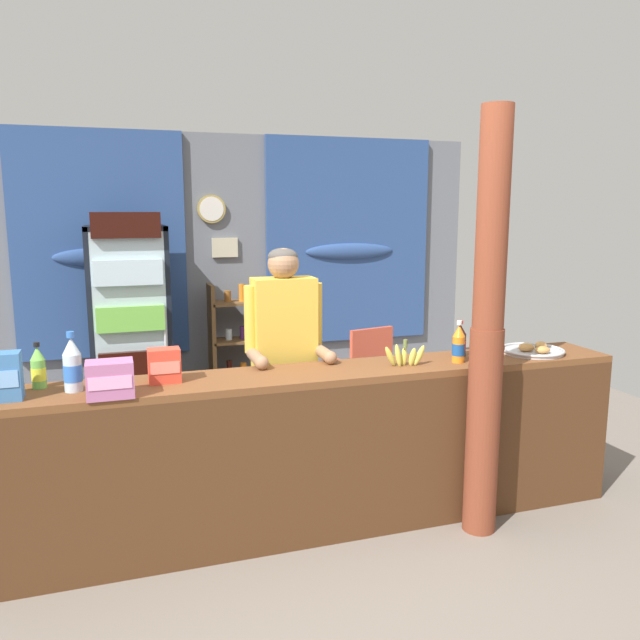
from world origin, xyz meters
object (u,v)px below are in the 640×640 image
object	(u,v)px
plastic_lawn_chair	(363,368)
snack_box_wafer	(110,379)
soda_bottle_lime_soda	(38,369)
drink_fridge	(130,314)
snack_box_crackers	(164,365)
snack_box_biscuit	(1,377)
shopkeeper	(284,346)
stall_counter	(335,439)
soda_bottle_orange_soda	(459,345)
soda_bottle_cola	(460,341)
pastry_tray	(533,350)
soda_bottle_water	(72,366)
bottle_shelf_rack	(236,344)
timber_post	(487,337)
banana_bunch	(405,356)

from	to	relation	value
plastic_lawn_chair	snack_box_wafer	xyz separation A→B (m)	(-2.06, -1.81, 0.54)
soda_bottle_lime_soda	drink_fridge	bearing A→B (deg)	75.80
snack_box_crackers	snack_box_biscuit	size ratio (longest dim) A/B	0.78
shopkeeper	soda_bottle_lime_soda	xyz separation A→B (m)	(-1.37, -0.28, 0.03)
stall_counter	drink_fridge	bearing A→B (deg)	114.66
soda_bottle_orange_soda	snack_box_crackers	size ratio (longest dim) A/B	1.40
soda_bottle_lime_soda	soda_bottle_cola	size ratio (longest dim) A/B	1.06
drink_fridge	snack_box_biscuit	distance (m)	2.27
plastic_lawn_chair	shopkeeper	size ratio (longest dim) A/B	0.53
stall_counter	soda_bottle_orange_soda	world-z (taller)	soda_bottle_orange_soda
soda_bottle_lime_soda	pastry_tray	xyz separation A→B (m)	(2.89, -0.12, -0.08)
soda_bottle_cola	snack_box_crackers	world-z (taller)	soda_bottle_cola
soda_bottle_cola	pastry_tray	xyz separation A→B (m)	(0.48, -0.08, -0.08)
soda_bottle_lime_soda	snack_box_biscuit	world-z (taller)	soda_bottle_lime_soda
plastic_lawn_chair	soda_bottle_water	distance (m)	2.84
plastic_lawn_chair	snack_box_biscuit	distance (m)	3.12
snack_box_biscuit	drink_fridge	bearing A→B (deg)	73.29
soda_bottle_water	soda_bottle_lime_soda	xyz separation A→B (m)	(-0.17, 0.11, -0.03)
bottle_shelf_rack	pastry_tray	distance (m)	2.82
soda_bottle_cola	pastry_tray	distance (m)	0.49
bottle_shelf_rack	timber_post	bearing A→B (deg)	-71.64
plastic_lawn_chair	soda_bottle_orange_soda	distance (m)	1.81
timber_post	snack_box_wafer	size ratio (longest dim) A/B	10.80
bottle_shelf_rack	snack_box_crackers	world-z (taller)	bottle_shelf_rack
snack_box_wafer	pastry_tray	distance (m)	2.55
bottle_shelf_rack	plastic_lawn_chair	size ratio (longest dim) A/B	1.37
snack_box_crackers	timber_post	bearing A→B (deg)	-11.50
soda_bottle_orange_soda	soda_bottle_lime_soda	distance (m)	2.32
soda_bottle_orange_soda	pastry_tray	size ratio (longest dim) A/B	0.64
pastry_tray	banana_bunch	size ratio (longest dim) A/B	1.47
plastic_lawn_chair	banana_bunch	world-z (taller)	banana_bunch
bottle_shelf_rack	soda_bottle_lime_soda	distance (m)	2.73
timber_post	plastic_lawn_chair	world-z (taller)	timber_post
soda_bottle_lime_soda	pastry_tray	world-z (taller)	soda_bottle_lime_soda
bottle_shelf_rack	banana_bunch	distance (m)	2.53
plastic_lawn_chair	soda_bottle_cola	size ratio (longest dim) A/B	3.84
soda_bottle_water	soda_bottle_orange_soda	distance (m)	2.15
bottle_shelf_rack	snack_box_biscuit	size ratio (longest dim) A/B	5.07
snack_box_wafer	stall_counter	bearing A→B (deg)	2.69
pastry_tray	shopkeeper	bearing A→B (deg)	165.27
bottle_shelf_rack	soda_bottle_water	xyz separation A→B (m)	(-1.27, -2.39, 0.46)
timber_post	snack_box_biscuit	distance (m)	2.51
snack_box_crackers	pastry_tray	world-z (taller)	snack_box_crackers
soda_bottle_orange_soda	snack_box_biscuit	bearing A→B (deg)	179.77
timber_post	soda_bottle_orange_soda	distance (m)	0.27
stall_counter	plastic_lawn_chair	xyz separation A→B (m)	(0.88, 1.75, -0.08)
snack_box_biscuit	banana_bunch	size ratio (longest dim) A/B	0.87
bottle_shelf_rack	snack_box_wafer	size ratio (longest dim) A/B	5.31
snack_box_biscuit	plastic_lawn_chair	bearing A→B (deg)	33.75
snack_box_wafer	soda_bottle_lime_soda	bearing A→B (deg)	141.20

